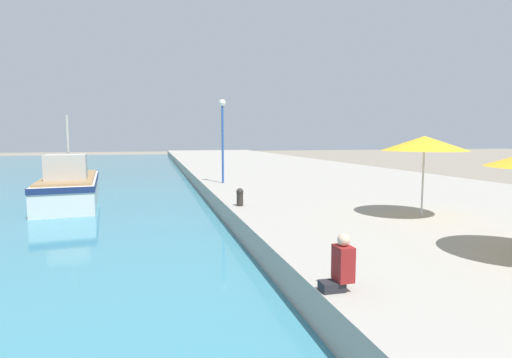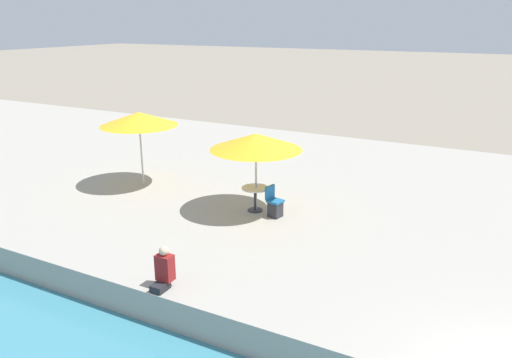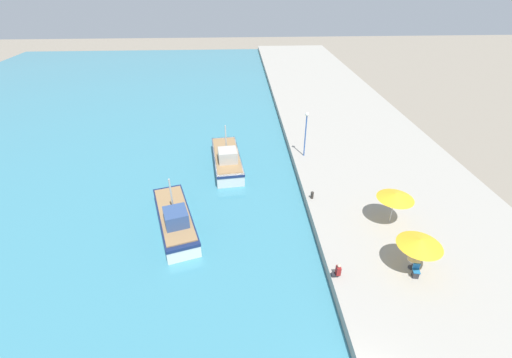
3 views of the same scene
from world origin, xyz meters
name	(u,v)px [view 2 (image 2 of 3)]	position (x,y,z in m)	size (l,w,h in m)	color
cafe_umbrella_pink	(256,142)	(5.26, 7.72, 2.91)	(2.70, 2.70, 2.37)	#B7B7B7
cafe_umbrella_white	(139,119)	(5.65, 12.36, 3.09)	(2.61, 2.61, 2.54)	#B7B7B7
cafe_table	(255,194)	(5.24, 7.74, 1.31)	(0.80, 0.80, 0.74)	#333338
cafe_chair_left	(275,206)	(5.11, 7.03, 1.11)	(0.47, 0.50, 0.91)	#2D2D33
person_at_quay	(164,270)	(0.38, 7.36, 1.19)	(0.51, 0.36, 0.95)	#232328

